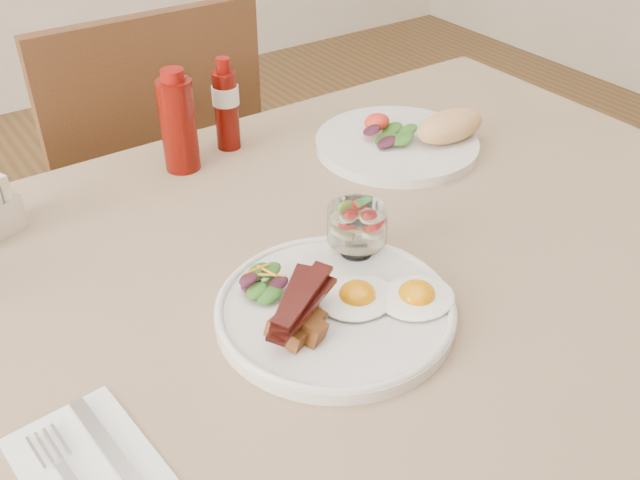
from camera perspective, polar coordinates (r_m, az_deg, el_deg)
table at (r=0.98m, az=0.84°, el=-5.60°), size 1.33×0.88×0.75m
chair_far at (r=1.55m, az=-13.53°, el=3.72°), size 0.42×0.42×0.93m
main_plate at (r=0.83m, az=1.22°, el=-5.66°), size 0.28×0.28×0.02m
fried_eggs at (r=0.83m, az=5.39°, el=-4.48°), size 0.15×0.12×0.03m
bacon_potato_pile at (r=0.78m, az=-1.61°, el=-5.96°), size 0.11×0.09×0.05m
side_salad at (r=0.84m, az=-4.46°, el=-3.53°), size 0.07×0.07×0.03m
fruit_cup at (r=0.89m, az=3.00°, el=1.24°), size 0.08×0.08×0.08m
second_plate at (r=1.19m, az=7.16°, el=8.07°), size 0.28×0.27×0.07m
ketchup_bottle at (r=1.12m, az=-11.27°, el=9.13°), size 0.06×0.06×0.16m
hot_sauce_bottle at (r=1.18m, az=-7.52°, el=10.63°), size 0.05×0.05×0.15m
napkin_cutlery at (r=0.71m, az=-17.19°, el=-17.74°), size 0.13×0.21×0.01m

